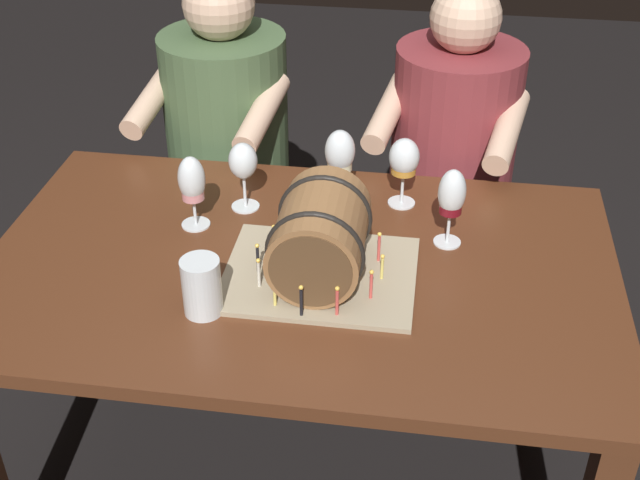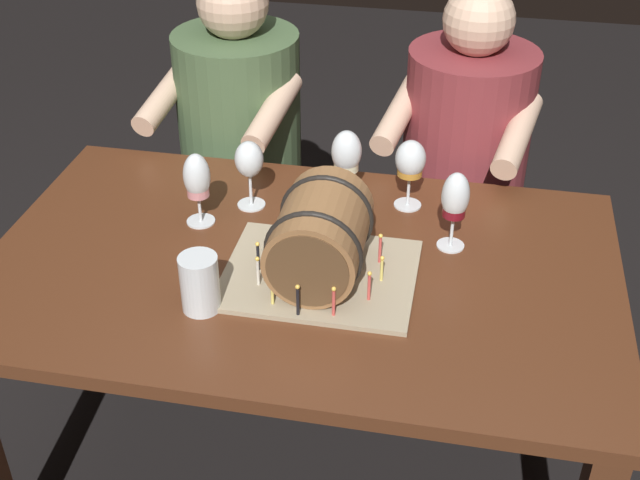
{
  "view_description": "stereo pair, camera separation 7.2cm",
  "coord_description": "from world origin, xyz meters",
  "px_view_note": "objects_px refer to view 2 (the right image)",
  "views": [
    {
      "loc": [
        0.28,
        -1.54,
        1.85
      ],
      "look_at": [
        0.06,
        -0.04,
        0.83
      ],
      "focal_mm": 46.84,
      "sensor_mm": 36.0,
      "label": 1
    },
    {
      "loc": [
        0.35,
        -1.53,
        1.85
      ],
      "look_at": [
        0.06,
        -0.04,
        0.83
      ],
      "focal_mm": 46.84,
      "sensor_mm": 36.0,
      "label": 2
    }
  ],
  "objects_px": {
    "wine_glass_empty": "(249,161)",
    "wine_glass_amber": "(410,162)",
    "beer_pint": "(200,284)",
    "barrel_cake": "(320,241)",
    "wine_glass_white": "(346,155)",
    "person_seated_left": "(242,164)",
    "person_seated_right": "(460,187)",
    "wine_glass_red": "(455,200)",
    "wine_glass_rose": "(197,180)",
    "dining_table": "(301,297)"
  },
  "relations": [
    {
      "from": "wine_glass_red",
      "to": "beer_pint",
      "type": "distance_m",
      "value": 0.61
    },
    {
      "from": "wine_glass_amber",
      "to": "person_seated_left",
      "type": "bearing_deg",
      "value": 144.4
    },
    {
      "from": "wine_glass_empty",
      "to": "wine_glass_rose",
      "type": "distance_m",
      "value": 0.14
    },
    {
      "from": "barrel_cake",
      "to": "beer_pint",
      "type": "distance_m",
      "value": 0.28
    },
    {
      "from": "wine_glass_empty",
      "to": "wine_glass_white",
      "type": "distance_m",
      "value": 0.25
    },
    {
      "from": "beer_pint",
      "to": "wine_glass_red",
      "type": "bearing_deg",
      "value": 33.67
    },
    {
      "from": "wine_glass_rose",
      "to": "person_seated_right",
      "type": "height_order",
      "value": "person_seated_right"
    },
    {
      "from": "barrel_cake",
      "to": "person_seated_left",
      "type": "xyz_separation_m",
      "value": [
        -0.4,
        0.75,
        -0.25
      ]
    },
    {
      "from": "barrel_cake",
      "to": "wine_glass_white",
      "type": "relative_size",
      "value": 2.24
    },
    {
      "from": "barrel_cake",
      "to": "person_seated_left",
      "type": "height_order",
      "value": "person_seated_left"
    },
    {
      "from": "beer_pint",
      "to": "person_seated_left",
      "type": "xyz_separation_m",
      "value": [
        -0.17,
        0.91,
        -0.22
      ]
    },
    {
      "from": "beer_pint",
      "to": "barrel_cake",
      "type": "bearing_deg",
      "value": 34.77
    },
    {
      "from": "barrel_cake",
      "to": "person_seated_right",
      "type": "xyz_separation_m",
      "value": [
        0.29,
        0.75,
        -0.26
      ]
    },
    {
      "from": "beer_pint",
      "to": "person_seated_left",
      "type": "relative_size",
      "value": 0.11
    },
    {
      "from": "person_seated_left",
      "to": "beer_pint",
      "type": "bearing_deg",
      "value": -79.16
    },
    {
      "from": "wine_glass_white",
      "to": "wine_glass_rose",
      "type": "xyz_separation_m",
      "value": [
        -0.33,
        -0.18,
        -0.01
      ]
    },
    {
      "from": "wine_glass_rose",
      "to": "wine_glass_amber",
      "type": "height_order",
      "value": "wine_glass_rose"
    },
    {
      "from": "barrel_cake",
      "to": "wine_glass_red",
      "type": "xyz_separation_m",
      "value": [
        0.28,
        0.18,
        0.03
      ]
    },
    {
      "from": "barrel_cake",
      "to": "wine_glass_rose",
      "type": "distance_m",
      "value": 0.38
    },
    {
      "from": "wine_glass_rose",
      "to": "person_seated_right",
      "type": "relative_size",
      "value": 0.16
    },
    {
      "from": "wine_glass_white",
      "to": "wine_glass_red",
      "type": "xyz_separation_m",
      "value": [
        0.28,
        -0.17,
        0.0
      ]
    },
    {
      "from": "dining_table",
      "to": "beer_pint",
      "type": "height_order",
      "value": "beer_pint"
    },
    {
      "from": "wine_glass_amber",
      "to": "person_seated_right",
      "type": "height_order",
      "value": "person_seated_right"
    },
    {
      "from": "wine_glass_empty",
      "to": "person_seated_left",
      "type": "relative_size",
      "value": 0.15
    },
    {
      "from": "dining_table",
      "to": "wine_glass_empty",
      "type": "bearing_deg",
      "value": 128.18
    },
    {
      "from": "wine_glass_red",
      "to": "person_seated_left",
      "type": "xyz_separation_m",
      "value": [
        -0.68,
        0.57,
        -0.28
      ]
    },
    {
      "from": "wine_glass_empty",
      "to": "barrel_cake",
      "type": "bearing_deg",
      "value": -49.18
    },
    {
      "from": "beer_pint",
      "to": "person_seated_right",
      "type": "xyz_separation_m",
      "value": [
        0.52,
        0.91,
        -0.23
      ]
    },
    {
      "from": "barrel_cake",
      "to": "wine_glass_white",
      "type": "bearing_deg",
      "value": 90.27
    },
    {
      "from": "dining_table",
      "to": "wine_glass_empty",
      "type": "distance_m",
      "value": 0.37
    },
    {
      "from": "wine_glass_white",
      "to": "beer_pint",
      "type": "bearing_deg",
      "value": -113.85
    },
    {
      "from": "wine_glass_red",
      "to": "wine_glass_amber",
      "type": "xyz_separation_m",
      "value": [
        -0.12,
        0.16,
        -0.0
      ]
    },
    {
      "from": "person_seated_left",
      "to": "person_seated_right",
      "type": "height_order",
      "value": "person_seated_left"
    },
    {
      "from": "wine_glass_empty",
      "to": "wine_glass_red",
      "type": "xyz_separation_m",
      "value": [
        0.51,
        -0.09,
        0.0
      ]
    },
    {
      "from": "wine_glass_rose",
      "to": "person_seated_left",
      "type": "xyz_separation_m",
      "value": [
        -0.07,
        0.58,
        -0.28
      ]
    },
    {
      "from": "person_seated_left",
      "to": "person_seated_right",
      "type": "xyz_separation_m",
      "value": [
        0.69,
        -0.0,
        -0.01
      ]
    },
    {
      "from": "wine_glass_empty",
      "to": "person_seated_left",
      "type": "xyz_separation_m",
      "value": [
        -0.17,
        0.48,
        -0.28
      ]
    },
    {
      "from": "wine_glass_white",
      "to": "wine_glass_amber",
      "type": "distance_m",
      "value": 0.16
    },
    {
      "from": "wine_glass_empty",
      "to": "beer_pint",
      "type": "bearing_deg",
      "value": -89.28
    },
    {
      "from": "wine_glass_amber",
      "to": "wine_glass_white",
      "type": "bearing_deg",
      "value": 177.53
    },
    {
      "from": "wine_glass_amber",
      "to": "wine_glass_empty",
      "type": "bearing_deg",
      "value": -169.03
    },
    {
      "from": "barrel_cake",
      "to": "person_seated_left",
      "type": "bearing_deg",
      "value": 118.19
    },
    {
      "from": "wine_glass_empty",
      "to": "wine_glass_amber",
      "type": "bearing_deg",
      "value": 10.97
    },
    {
      "from": "wine_glass_white",
      "to": "wine_glass_rose",
      "type": "distance_m",
      "value": 0.38
    },
    {
      "from": "person_seated_left",
      "to": "person_seated_right",
      "type": "relative_size",
      "value": 1.01
    },
    {
      "from": "wine_glass_white",
      "to": "wine_glass_empty",
      "type": "bearing_deg",
      "value": -160.18
    },
    {
      "from": "barrel_cake",
      "to": "beer_pint",
      "type": "height_order",
      "value": "barrel_cake"
    },
    {
      "from": "beer_pint",
      "to": "person_seated_right",
      "type": "height_order",
      "value": "person_seated_right"
    },
    {
      "from": "wine_glass_rose",
      "to": "beer_pint",
      "type": "distance_m",
      "value": 0.35
    },
    {
      "from": "wine_glass_amber",
      "to": "person_seated_right",
      "type": "bearing_deg",
      "value": 72.33
    }
  ]
}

